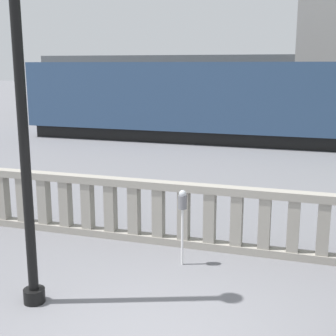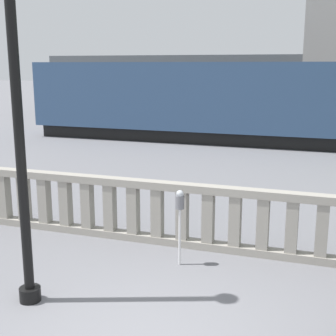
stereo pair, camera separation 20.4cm
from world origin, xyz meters
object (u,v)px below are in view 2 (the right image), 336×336
at_px(train_near, 273,101).
at_px(parking_meter, 180,207).
at_px(train_far, 224,84).
at_px(lamppost, 15,73).

bearing_deg(train_near, parking_meter, -90.18).
relative_size(train_near, train_far, 0.87).
relative_size(parking_meter, train_near, 0.06).
xyz_separation_m(lamppost, train_near, (1.67, 14.64, -1.38)).
height_order(parking_meter, train_far, train_far).
xyz_separation_m(parking_meter, train_near, (0.04, 12.79, 0.78)).
distance_m(parking_meter, train_near, 12.82).
distance_m(lamppost, parking_meter, 3.28).
height_order(lamppost, train_far, lamppost).
bearing_deg(lamppost, parking_meter, 48.55).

